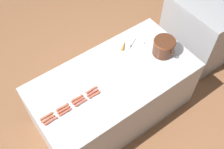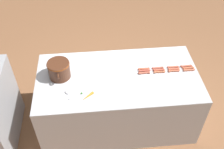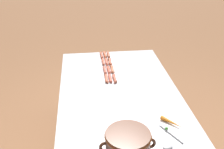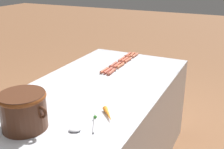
# 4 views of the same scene
# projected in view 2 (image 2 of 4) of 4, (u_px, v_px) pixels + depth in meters

# --- Properties ---
(ground_plane) EXTENTS (20.00, 20.00, 0.00)m
(ground_plane) POSITION_uv_depth(u_px,v_px,m) (117.00, 118.00, 3.78)
(ground_plane) COLOR brown
(griddle_counter) EXTENTS (1.02, 1.98, 0.83)m
(griddle_counter) POSITION_uv_depth(u_px,v_px,m) (118.00, 99.00, 3.50)
(griddle_counter) COLOR #ADAFB5
(griddle_counter) RESTS_ON ground_plane
(hot_dog_0) EXTENTS (0.03, 0.15, 0.03)m
(hot_dog_0) POSITION_uv_depth(u_px,v_px,m) (189.00, 70.00, 3.27)
(hot_dog_0) COLOR #B15D42
(hot_dog_0) RESTS_ON griddle_counter
(hot_dog_1) EXTENTS (0.04, 0.15, 0.03)m
(hot_dog_1) POSITION_uv_depth(u_px,v_px,m) (174.00, 71.00, 3.26)
(hot_dog_1) COLOR #B85C41
(hot_dog_1) RESTS_ON griddle_counter
(hot_dog_2) EXTENTS (0.03, 0.15, 0.03)m
(hot_dog_2) POSITION_uv_depth(u_px,v_px,m) (160.00, 72.00, 3.24)
(hot_dog_2) COLOR #B25E3E
(hot_dog_2) RESTS_ON griddle_counter
(hot_dog_3) EXTENTS (0.03, 0.15, 0.03)m
(hot_dog_3) POSITION_uv_depth(u_px,v_px,m) (144.00, 73.00, 3.23)
(hot_dog_3) COLOR #B15641
(hot_dog_3) RESTS_ON griddle_counter
(hot_dog_4) EXTENTS (0.03, 0.15, 0.03)m
(hot_dog_4) POSITION_uv_depth(u_px,v_px,m) (188.00, 68.00, 3.30)
(hot_dog_4) COLOR #BD5E3E
(hot_dog_4) RESTS_ON griddle_counter
(hot_dog_5) EXTENTS (0.03, 0.15, 0.03)m
(hot_dog_5) POSITION_uv_depth(u_px,v_px,m) (174.00, 69.00, 3.28)
(hot_dog_5) COLOR #BD5941
(hot_dog_5) RESTS_ON griddle_counter
(hot_dog_6) EXTENTS (0.03, 0.15, 0.03)m
(hot_dog_6) POSITION_uv_depth(u_px,v_px,m) (159.00, 70.00, 3.27)
(hot_dog_6) COLOR #BC523D
(hot_dog_6) RESTS_ON griddle_counter
(hot_dog_7) EXTENTS (0.03, 0.15, 0.03)m
(hot_dog_7) POSITION_uv_depth(u_px,v_px,m) (144.00, 71.00, 3.26)
(hot_dog_7) COLOR #B54F3E
(hot_dog_7) RESTS_ON griddle_counter
(hot_dog_8) EXTENTS (0.03, 0.15, 0.03)m
(hot_dog_8) POSITION_uv_depth(u_px,v_px,m) (186.00, 66.00, 3.32)
(hot_dog_8) COLOR #B3563F
(hot_dog_8) RESTS_ON griddle_counter
(hot_dog_9) EXTENTS (0.03, 0.15, 0.03)m
(hot_dog_9) POSITION_uv_depth(u_px,v_px,m) (173.00, 67.00, 3.31)
(hot_dog_9) COLOR #B6543D
(hot_dog_9) RESTS_ON griddle_counter
(hot_dog_10) EXTENTS (0.03, 0.15, 0.03)m
(hot_dog_10) POSITION_uv_depth(u_px,v_px,m) (158.00, 68.00, 3.30)
(hot_dog_10) COLOR #B05745
(hot_dog_10) RESTS_ON griddle_counter
(hot_dog_11) EXTENTS (0.03, 0.15, 0.03)m
(hot_dog_11) POSITION_uv_depth(u_px,v_px,m) (144.00, 69.00, 3.29)
(hot_dog_11) COLOR #B75A3F
(hot_dog_11) RESTS_ON griddle_counter
(bean_pot) EXTENTS (0.33, 0.27, 0.21)m
(bean_pot) POSITION_uv_depth(u_px,v_px,m) (59.00, 69.00, 3.13)
(bean_pot) COLOR #472616
(bean_pot) RESTS_ON griddle_counter
(serving_spoon) EXTENTS (0.16, 0.26, 0.02)m
(serving_spoon) POSITION_uv_depth(u_px,v_px,m) (71.00, 93.00, 3.00)
(serving_spoon) COLOR #B7B7BC
(serving_spoon) RESTS_ON griddle_counter
(carrot) EXTENTS (0.13, 0.15, 0.03)m
(carrot) POSITION_uv_depth(u_px,v_px,m) (87.00, 96.00, 2.96)
(carrot) COLOR orange
(carrot) RESTS_ON griddle_counter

